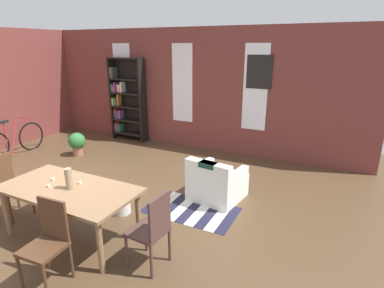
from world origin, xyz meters
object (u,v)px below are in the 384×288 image
bicycle_second (14,141)px  potted_plant_corner (121,197)px  bookshelf_tall (126,100)px  potted_plant_by_shelf (77,142)px  dining_chair_head_left (7,184)px  dining_table (69,193)px  dining_chair_head_right (152,228)px  vase_on_table (69,179)px  dining_chair_near_right (48,240)px  armchair_white (216,183)px

bicycle_second → potted_plant_corner: size_ratio=3.24×
bookshelf_tall → potted_plant_by_shelf: size_ratio=4.04×
dining_chair_head_left → bicycle_second: size_ratio=0.57×
dining_table → dining_chair_head_right: dining_chair_head_right is taller
potted_plant_by_shelf → potted_plant_corner: (2.64, -1.65, -0.04)m
dining_chair_head_right → bicycle_second: dining_chair_head_right is taller
bicycle_second → vase_on_table: bearing=-25.0°
dining_chair_near_right → potted_plant_by_shelf: (-2.87, 3.14, -0.20)m
dining_chair_head_right → bookshelf_tall: 5.39m
bookshelf_tall → bicycle_second: size_ratio=1.32×
potted_plant_corner → dining_chair_near_right: bearing=-81.0°
bookshelf_tall → potted_plant_corner: bearing=-53.8°
vase_on_table → dining_chair_head_right: 1.32m
dining_table → armchair_white: bearing=55.0°
dining_chair_near_right → dining_table: bearing=121.0°
dining_table → potted_plant_corner: (0.18, 0.80, -0.38)m
dining_chair_head_left → vase_on_table: bearing=0.0°
potted_plant_by_shelf → potted_plant_corner: 3.11m
dining_chair_head_left → armchair_white: bearing=35.7°
armchair_white → potted_plant_corner: armchair_white is taller
dining_chair_head_right → bookshelf_tall: bearing=130.8°
dining_chair_near_right → dining_chair_head_right: (0.89, 0.68, 0.00)m
dining_table → vase_on_table: bearing=-0.0°
bookshelf_tall → potted_plant_corner: 4.11m
dining_chair_head_left → bookshelf_tall: 4.19m
dining_chair_head_left → bookshelf_tall: bookshelf_tall is taller
bookshelf_tall → potted_plant_by_shelf: 1.80m
dining_table → potted_plant_by_shelf: size_ratio=3.41×
vase_on_table → potted_plant_corner: (0.14, 0.80, -0.60)m
bookshelf_tall → bicycle_second: 2.86m
dining_table → bookshelf_tall: bearing=118.5°
armchair_white → bicycle_second: bearing=-178.8°
bicycle_second → bookshelf_tall: bearing=55.1°
potted_plant_corner → potted_plant_by_shelf: bearing=147.9°
dining_chair_head_left → bicycle_second: 3.06m
dining_table → bicycle_second: 4.19m
vase_on_table → bookshelf_tall: bookshelf_tall is taller
bicycle_second → potted_plant_corner: bicycle_second is taller
dining_chair_near_right → potted_plant_corner: bearing=99.0°
dining_chair_head_right → dining_chair_head_left: (-2.61, 0.00, 0.00)m
dining_chair_head_right → potted_plant_by_shelf: 4.50m
dining_table → potted_plant_corner: bearing=77.4°
potted_plant_corner → vase_on_table: bearing=-100.0°
dining_chair_near_right → bicycle_second: bearing=149.5°
bicycle_second → dining_chair_near_right: bearing=-30.5°
armchair_white → dining_chair_head_right: bearing=-90.7°
potted_plant_corner → dining_chair_head_left: bearing=-151.7°
bookshelf_tall → dining_chair_head_left: bearing=-77.5°
dining_chair_head_left → dining_chair_head_right: bearing=-0.1°
vase_on_table → dining_chair_head_right: bearing=-0.2°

